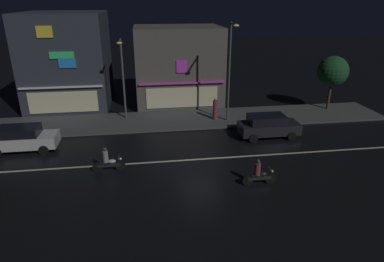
{
  "coord_description": "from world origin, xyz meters",
  "views": [
    {
      "loc": [
        -3.26,
        -18.67,
        9.41
      ],
      "look_at": [
        -0.16,
        2.58,
        0.91
      ],
      "focal_mm": 31.34,
      "sensor_mm": 36.0,
      "label": 1
    }
  ],
  "objects_px": {
    "pedestrian_on_sidewalk": "(215,109)",
    "parked_car_near_kerb": "(268,126)",
    "motorcycle_lead": "(108,161)",
    "traffic_cone": "(285,125)",
    "streetlamp_west": "(123,73)",
    "motorcycle_following": "(259,174)",
    "parked_car_trailing": "(22,138)",
    "streetlamp_mid": "(230,66)"
  },
  "relations": [
    {
      "from": "motorcycle_following",
      "to": "traffic_cone",
      "type": "bearing_deg",
      "value": -122.77
    },
    {
      "from": "motorcycle_lead",
      "to": "pedestrian_on_sidewalk",
      "type": "bearing_deg",
      "value": -141.86
    },
    {
      "from": "pedestrian_on_sidewalk",
      "to": "parked_car_trailing",
      "type": "bearing_deg",
      "value": 48.0
    },
    {
      "from": "streetlamp_west",
      "to": "pedestrian_on_sidewalk",
      "type": "height_order",
      "value": "streetlamp_west"
    },
    {
      "from": "pedestrian_on_sidewalk",
      "to": "motorcycle_lead",
      "type": "xyz_separation_m",
      "value": [
        -7.98,
        -7.66,
        -0.35
      ]
    },
    {
      "from": "pedestrian_on_sidewalk",
      "to": "traffic_cone",
      "type": "xyz_separation_m",
      "value": [
        5.01,
        -2.6,
        -0.71
      ]
    },
    {
      "from": "streetlamp_west",
      "to": "motorcycle_following",
      "type": "height_order",
      "value": "streetlamp_west"
    },
    {
      "from": "parked_car_trailing",
      "to": "motorcycle_lead",
      "type": "bearing_deg",
      "value": 146.86
    },
    {
      "from": "parked_car_near_kerb",
      "to": "motorcycle_following",
      "type": "height_order",
      "value": "parked_car_near_kerb"
    },
    {
      "from": "parked_car_trailing",
      "to": "streetlamp_west",
      "type": "bearing_deg",
      "value": -142.48
    },
    {
      "from": "streetlamp_mid",
      "to": "pedestrian_on_sidewalk",
      "type": "distance_m",
      "value": 3.83
    },
    {
      "from": "streetlamp_mid",
      "to": "pedestrian_on_sidewalk",
      "type": "relative_size",
      "value": 4.23
    },
    {
      "from": "parked_car_trailing",
      "to": "traffic_cone",
      "type": "relative_size",
      "value": 7.82
    },
    {
      "from": "parked_car_near_kerb",
      "to": "motorcycle_lead",
      "type": "bearing_deg",
      "value": -161.46
    },
    {
      "from": "parked_car_trailing",
      "to": "motorcycle_lead",
      "type": "xyz_separation_m",
      "value": [
        5.8,
        -3.79,
        -0.24
      ]
    },
    {
      "from": "parked_car_trailing",
      "to": "traffic_cone",
      "type": "height_order",
      "value": "parked_car_trailing"
    },
    {
      "from": "parked_car_near_kerb",
      "to": "motorcycle_lead",
      "type": "height_order",
      "value": "parked_car_near_kerb"
    },
    {
      "from": "streetlamp_west",
      "to": "traffic_cone",
      "type": "distance_m",
      "value": 13.37
    },
    {
      "from": "traffic_cone",
      "to": "pedestrian_on_sidewalk",
      "type": "bearing_deg",
      "value": 152.51
    },
    {
      "from": "pedestrian_on_sidewalk",
      "to": "parked_car_near_kerb",
      "type": "bearing_deg",
      "value": 160.23
    },
    {
      "from": "streetlamp_mid",
      "to": "motorcycle_following",
      "type": "relative_size",
      "value": 4.05
    },
    {
      "from": "streetlamp_mid",
      "to": "motorcycle_following",
      "type": "height_order",
      "value": "streetlamp_mid"
    },
    {
      "from": "pedestrian_on_sidewalk",
      "to": "parked_car_near_kerb",
      "type": "height_order",
      "value": "pedestrian_on_sidewalk"
    },
    {
      "from": "motorcycle_lead",
      "to": "motorcycle_following",
      "type": "relative_size",
      "value": 1.0
    },
    {
      "from": "streetlamp_west",
      "to": "pedestrian_on_sidewalk",
      "type": "bearing_deg",
      "value": -8.74
    },
    {
      "from": "streetlamp_west",
      "to": "motorcycle_lead",
      "type": "xyz_separation_m",
      "value": [
        -0.7,
        -8.78,
        -3.35
      ]
    },
    {
      "from": "motorcycle_following",
      "to": "traffic_cone",
      "type": "height_order",
      "value": "motorcycle_following"
    },
    {
      "from": "streetlamp_west",
      "to": "motorcycle_lead",
      "type": "relative_size",
      "value": 3.39
    },
    {
      "from": "pedestrian_on_sidewalk",
      "to": "parked_car_trailing",
      "type": "relative_size",
      "value": 0.42
    },
    {
      "from": "pedestrian_on_sidewalk",
      "to": "traffic_cone",
      "type": "distance_m",
      "value": 5.69
    },
    {
      "from": "motorcycle_lead",
      "to": "traffic_cone",
      "type": "relative_size",
      "value": 3.45
    },
    {
      "from": "streetlamp_west",
      "to": "streetlamp_mid",
      "type": "xyz_separation_m",
      "value": [
        8.23,
        -1.75,
        0.66
      ]
    },
    {
      "from": "parked_car_near_kerb",
      "to": "motorcycle_lead",
      "type": "relative_size",
      "value": 2.26
    },
    {
      "from": "motorcycle_lead",
      "to": "streetlamp_mid",
      "type": "bearing_deg",
      "value": -147.44
    },
    {
      "from": "motorcycle_lead",
      "to": "traffic_cone",
      "type": "distance_m",
      "value": 13.94
    },
    {
      "from": "pedestrian_on_sidewalk",
      "to": "motorcycle_lead",
      "type": "relative_size",
      "value": 0.96
    },
    {
      "from": "pedestrian_on_sidewalk",
      "to": "parked_car_trailing",
      "type": "height_order",
      "value": "pedestrian_on_sidewalk"
    },
    {
      "from": "motorcycle_lead",
      "to": "motorcycle_following",
      "type": "height_order",
      "value": "same"
    },
    {
      "from": "pedestrian_on_sidewalk",
      "to": "motorcycle_following",
      "type": "bearing_deg",
      "value": 123.45
    },
    {
      "from": "parked_car_near_kerb",
      "to": "motorcycle_following",
      "type": "xyz_separation_m",
      "value": [
        -2.87,
        -6.43,
        -0.24
      ]
    },
    {
      "from": "streetlamp_west",
      "to": "motorcycle_following",
      "type": "xyz_separation_m",
      "value": [
        7.49,
        -11.5,
        -3.35
      ]
    },
    {
      "from": "pedestrian_on_sidewalk",
      "to": "streetlamp_mid",
      "type": "bearing_deg",
      "value": 178.51
    }
  ]
}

